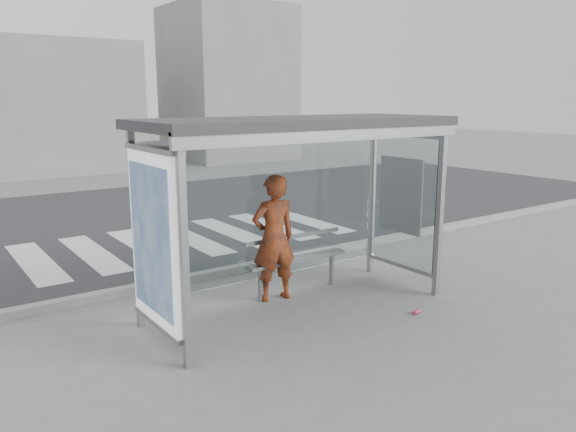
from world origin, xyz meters
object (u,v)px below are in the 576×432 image
(bench, at_px, (297,259))
(soda_can, at_px, (416,312))
(person, at_px, (274,238))
(bus_shelter, at_px, (273,168))

(bench, xyz_separation_m, soda_can, (0.80, -1.65, -0.49))
(person, distance_m, soda_can, 2.21)
(bus_shelter, height_order, bench, bus_shelter)
(person, distance_m, bench, 0.59)
(bus_shelter, xyz_separation_m, bench, (0.76, 0.52, -1.46))
(soda_can, bearing_deg, bus_shelter, 144.15)
(person, bearing_deg, soda_can, 134.88)
(bus_shelter, xyz_separation_m, soda_can, (1.56, -1.13, -1.95))
(person, xyz_separation_m, soda_can, (1.25, -1.60, -0.88))
(person, relative_size, bench, 1.08)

